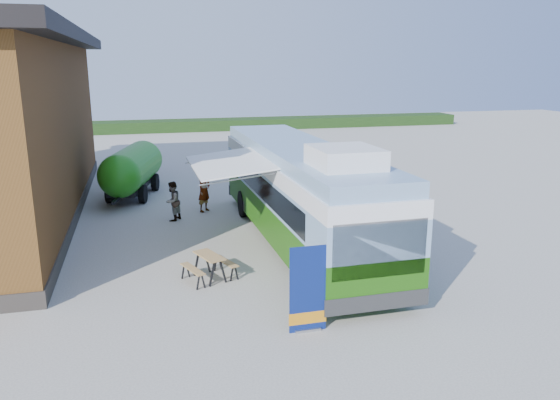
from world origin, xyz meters
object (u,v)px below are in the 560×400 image
object	(u,v)px
bus	(300,190)
banner	(308,297)
person_b	(172,201)
person_a	(204,190)
slurry_tanker	(132,168)
picnic_table	(209,261)

from	to	relation	value
bus	banner	size ratio (longest dim) A/B	6.13
bus	person_b	size ratio (longest dim) A/B	8.13
person_a	slurry_tanker	world-z (taller)	slurry_tanker
bus	picnic_table	size ratio (longest dim) A/B	7.86
bus	slurry_tanker	world-z (taller)	bus
bus	slurry_tanker	xyz separation A→B (m)	(-5.75, 8.63, -0.54)
banner	person_a	xyz separation A→B (m)	(-1.08, 11.50, 0.08)
bus	person_a	size ratio (longest dim) A/B	6.89
person_a	slurry_tanker	size ratio (longest dim) A/B	0.30
bus	banner	world-z (taller)	bus
picnic_table	bus	bearing A→B (deg)	16.02
banner	person_b	xyz separation A→B (m)	(-2.50, 10.40, -0.07)
bus	banner	bearing A→B (deg)	-105.64
person_a	person_b	world-z (taller)	person_a
person_b	slurry_tanker	distance (m)	4.94
picnic_table	person_b	size ratio (longest dim) A/B	1.04
banner	bus	bearing A→B (deg)	74.36
picnic_table	slurry_tanker	size ratio (longest dim) A/B	0.26
banner	person_a	bearing A→B (deg)	94.60
person_a	bus	bearing A→B (deg)	-107.66
picnic_table	slurry_tanker	bearing A→B (deg)	80.63
banner	picnic_table	distance (m)	4.24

